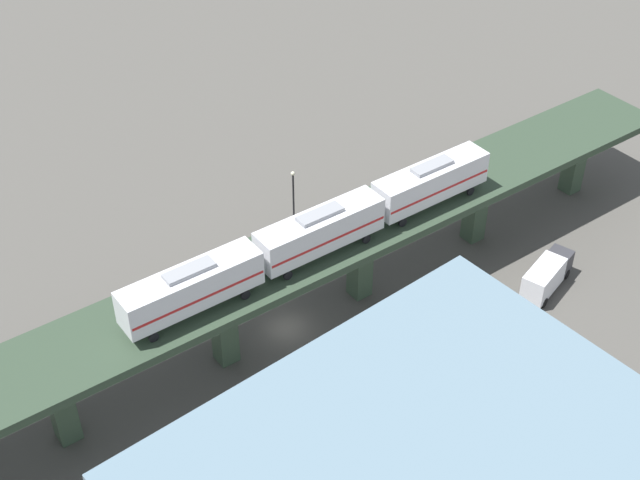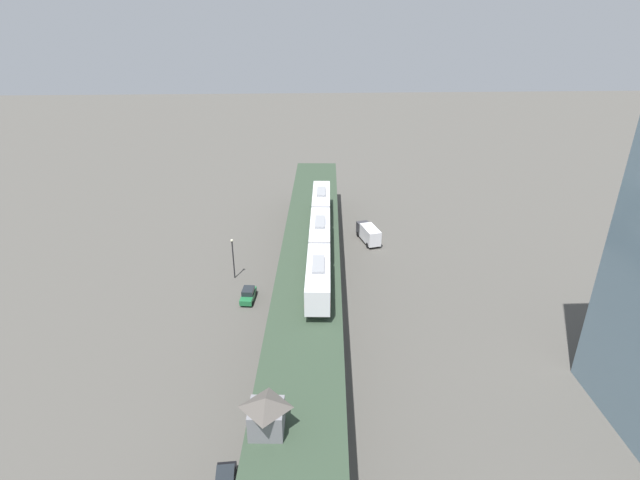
% 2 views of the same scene
% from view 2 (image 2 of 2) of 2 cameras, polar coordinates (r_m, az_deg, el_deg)
% --- Properties ---
extents(ground_plane, '(400.00, 400.00, 0.00)m').
position_cam_2_polar(ground_plane, '(73.24, -1.14, -8.08)').
color(ground_plane, '#4C4944').
extents(elevated_viaduct, '(14.21, 92.35, 8.57)m').
position_cam_2_polar(elevated_viaduct, '(69.66, -1.19, -2.94)').
color(elevated_viaduct, '#2C3D2C').
rests_on(elevated_viaduct, ground).
extents(subway_train, '(5.17, 37.30, 4.45)m').
position_cam_2_polar(subway_train, '(70.28, -0.00, 0.77)').
color(subway_train, silver).
rests_on(subway_train, elevated_viaduct).
extents(signal_hut, '(3.42, 3.42, 3.40)m').
position_cam_2_polar(signal_hut, '(42.78, -6.16, -19.13)').
color(signal_hut, slate).
rests_on(signal_hut, elevated_viaduct).
extents(street_car_green, '(2.34, 4.58, 1.89)m').
position_cam_2_polar(street_car_green, '(75.95, -8.20, -6.20)').
color(street_car_green, '#1E6638').
rests_on(street_car_green, ground).
extents(delivery_truck, '(3.90, 7.53, 3.20)m').
position_cam_2_polar(delivery_truck, '(93.38, 5.57, 0.77)').
color(delivery_truck, '#333338').
rests_on(delivery_truck, ground).
extents(street_lamp, '(0.44, 0.44, 6.94)m').
position_cam_2_polar(street_lamp, '(80.79, -9.91, -1.73)').
color(street_lamp, black).
rests_on(street_lamp, ground).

